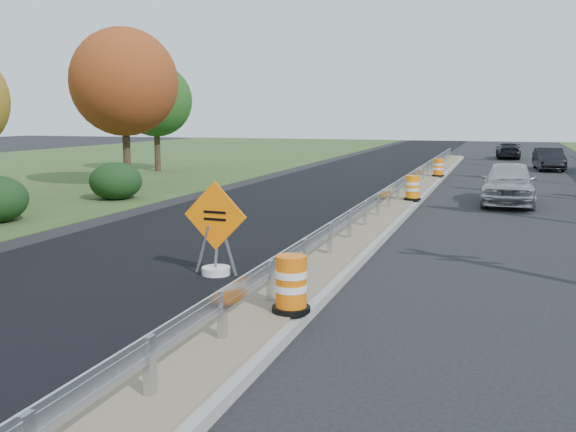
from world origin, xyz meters
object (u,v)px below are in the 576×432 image
(caution_sign, at_px, (216,252))
(barrel_median_far, at_px, (438,168))
(barrel_median_near, at_px, (291,285))
(car_dark_far, at_px, (508,150))
(car_silver, at_px, (509,183))
(car_dark_mid, at_px, (549,159))
(barrel_median_mid, at_px, (413,188))

(caution_sign, relative_size, barrel_median_far, 2.24)
(barrel_median_near, bearing_deg, car_dark_far, 85.37)
(caution_sign, xyz_separation_m, barrel_median_far, (2.55, 21.69, 0.15))
(car_silver, xyz_separation_m, car_dark_far, (0.10, 27.00, -0.20))
(car_dark_mid, bearing_deg, car_dark_far, 97.83)
(barrel_median_far, bearing_deg, barrel_median_near, -90.00)
(car_silver, distance_m, car_dark_far, 27.00)
(caution_sign, xyz_separation_m, car_dark_far, (6.06, 40.64, 0.11))
(barrel_median_mid, bearing_deg, car_dark_mid, 72.43)
(caution_sign, relative_size, car_dark_mid, 0.48)
(barrel_median_mid, xyz_separation_m, car_dark_mid, (5.83, 18.42, 0.02))
(barrel_median_mid, height_order, car_dark_far, car_dark_far)
(barrel_median_far, bearing_deg, barrel_median_mid, -90.00)
(caution_sign, bearing_deg, barrel_median_mid, 81.37)
(car_silver, bearing_deg, barrel_median_mid, -152.15)
(car_dark_far, bearing_deg, car_silver, 87.44)
(barrel_median_mid, bearing_deg, car_silver, 27.16)
(barrel_median_near, bearing_deg, car_silver, 78.16)
(barrel_median_mid, height_order, barrel_median_far, barrel_median_mid)
(barrel_median_near, bearing_deg, car_dark_mid, 79.95)
(barrel_median_near, relative_size, car_silver, 0.19)
(car_dark_far, bearing_deg, barrel_median_far, 77.17)
(barrel_median_near, height_order, car_dark_far, car_dark_far)
(caution_sign, xyz_separation_m, barrel_median_near, (2.55, -2.61, 0.16))
(barrel_median_far, relative_size, car_dark_far, 0.21)
(barrel_median_near, bearing_deg, barrel_median_far, 90.00)
(barrel_median_near, distance_m, car_dark_mid, 33.44)
(caution_sign, height_order, barrel_median_far, caution_sign)
(caution_sign, xyz_separation_m, car_silver, (5.96, 13.64, 0.31))
(car_silver, height_order, car_dark_far, car_silver)
(car_silver, relative_size, car_dark_far, 1.12)
(car_silver, bearing_deg, car_dark_far, 90.49)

